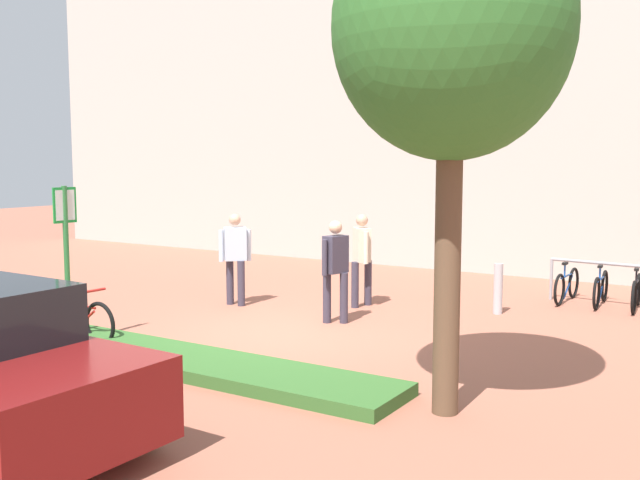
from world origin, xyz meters
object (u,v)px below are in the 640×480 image
object	(u,v)px
tree_sidewalk	(452,30)
person_shirt_blue	(362,254)
parking_sign_post	(66,241)
person_casual_tan	(235,253)
person_suited_dark	(335,265)
bollard_steel	(498,289)
bike_rack_cluster	(636,291)
bike_at_sign	(78,318)

from	to	relation	value
tree_sidewalk	person_shirt_blue	bearing A→B (deg)	127.74
parking_sign_post	person_casual_tan	xyz separation A→B (m)	(0.26, 3.60, -0.55)
person_suited_dark	person_casual_tan	distance (m)	2.38
bollard_steel	tree_sidewalk	bearing A→B (deg)	-77.49
bollard_steel	person_casual_tan	size ratio (longest dim) A/B	0.52
bollard_steel	bike_rack_cluster	bearing A→B (deg)	39.80
tree_sidewalk	person_casual_tan	xyz separation A→B (m)	(-5.60, 3.42, -3.05)
person_casual_tan	tree_sidewalk	bearing A→B (deg)	-31.44
bike_at_sign	bollard_steel	size ratio (longest dim) A/B	1.87
person_shirt_blue	person_casual_tan	world-z (taller)	same
bike_rack_cluster	tree_sidewalk	bearing A→B (deg)	-96.98
bike_at_sign	person_suited_dark	size ratio (longest dim) A/B	0.98
bike_rack_cluster	person_casual_tan	world-z (taller)	person_casual_tan
bike_rack_cluster	person_suited_dark	bearing A→B (deg)	-136.92
bollard_steel	bike_at_sign	bearing A→B (deg)	-131.99
parking_sign_post	bollard_steel	size ratio (longest dim) A/B	2.61
bollard_steel	person_shirt_blue	world-z (taller)	person_shirt_blue
person_suited_dark	bike_rack_cluster	bearing A→B (deg)	43.08
bike_rack_cluster	bollard_steel	world-z (taller)	bollard_steel
bike_rack_cluster	person_suited_dark	xyz separation A→B (m)	(-4.09, -3.83, 0.64)
parking_sign_post	bollard_steel	bearing A→B (deg)	49.26
tree_sidewalk	person_suited_dark	distance (m)	5.44
person_shirt_blue	bollard_steel	bearing A→B (deg)	16.32
parking_sign_post	person_suited_dark	distance (m)	4.25
bike_rack_cluster	bollard_steel	distance (m)	2.63
parking_sign_post	person_shirt_blue	size ratio (longest dim) A/B	1.36
tree_sidewalk	bollard_steel	bearing A→B (deg)	102.51
tree_sidewalk	person_shirt_blue	distance (m)	6.54
tree_sidewalk	person_shirt_blue	world-z (taller)	tree_sidewalk
bike_at_sign	person_shirt_blue	xyz separation A→B (m)	(2.36, 4.56, 0.63)
tree_sidewalk	bike_at_sign	world-z (taller)	tree_sidewalk
tree_sidewalk	bike_rack_cluster	bearing A→B (deg)	83.02
parking_sign_post	person_casual_tan	size ratio (longest dim) A/B	1.36
bike_at_sign	bollard_steel	distance (m)	7.07
bike_rack_cluster	person_casual_tan	distance (m)	7.38
tree_sidewalk	person_shirt_blue	size ratio (longest dim) A/B	3.16
person_casual_tan	person_shirt_blue	bearing A→B (deg)	29.12
bike_at_sign	person_shirt_blue	size ratio (longest dim) A/B	0.98
bike_at_sign	bike_rack_cluster	size ratio (longest dim) A/B	0.53
person_suited_dark	person_shirt_blue	bearing A→B (deg)	101.60
person_shirt_blue	parking_sign_post	bearing A→B (deg)	-116.03
tree_sidewalk	bike_rack_cluster	xyz separation A→B (m)	(0.85, 6.95, -3.69)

